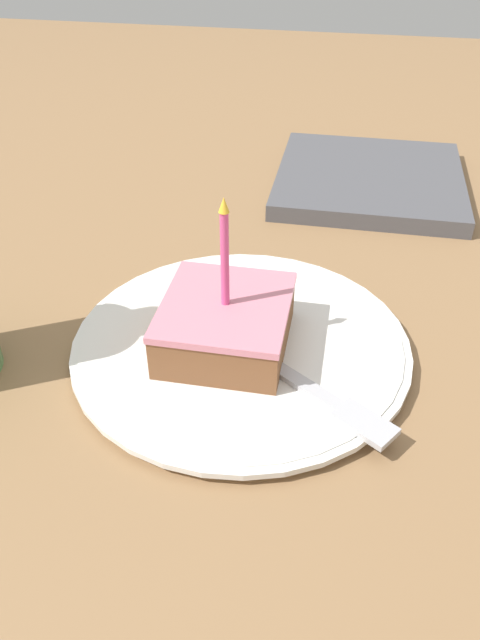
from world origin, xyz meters
name	(u,v)px	position (x,y,z in m)	size (l,w,h in m)	color
ground_plane	(238,380)	(0.00, 0.00, -0.02)	(2.40, 2.40, 0.04)	olive
plate	(240,345)	(-0.01, 0.00, 0.01)	(0.28, 0.28, 0.01)	white
cake_slice	(226,323)	(-0.01, -0.01, 0.03)	(0.11, 0.10, 0.13)	brown
fork	(303,385)	(0.03, 0.06, 0.02)	(0.12, 0.16, 0.00)	#B2B2B7
marble_board	(369,179)	(-0.36, 0.10, 0.01)	(0.23, 0.23, 0.02)	#4C4C51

